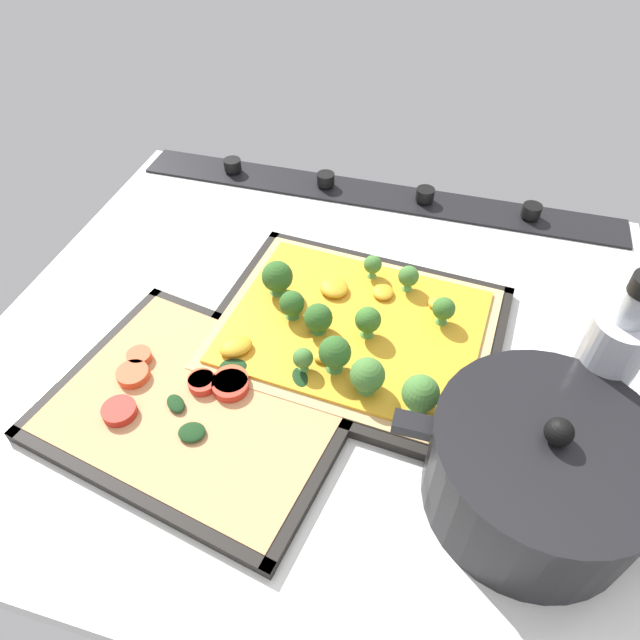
% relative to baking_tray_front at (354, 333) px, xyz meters
% --- Properties ---
extents(ground_plane, '(0.79, 0.71, 0.03)m').
position_rel_baking_tray_front_xyz_m(ground_plane, '(0.04, 0.02, -0.02)').
color(ground_plane, silver).
extents(stove_control_panel, '(0.76, 0.07, 0.03)m').
position_rel_baking_tray_front_xyz_m(stove_control_panel, '(0.04, -0.30, 0.00)').
color(stove_control_panel, black).
rests_on(stove_control_panel, ground_plane).
extents(baking_tray_front, '(0.36, 0.31, 0.01)m').
position_rel_baking_tray_front_xyz_m(baking_tray_front, '(0.00, 0.00, 0.00)').
color(baking_tray_front, black).
rests_on(baking_tray_front, ground_plane).
extents(broccoli_pizza, '(0.34, 0.28, 0.06)m').
position_rel_baking_tray_front_xyz_m(broccoli_pizza, '(0.00, 0.01, 0.02)').
color(broccoli_pizza, tan).
rests_on(broccoli_pizza, baking_tray_front).
extents(baking_tray_back, '(0.35, 0.30, 0.01)m').
position_rel_baking_tray_front_xyz_m(baking_tray_back, '(0.13, 0.15, 0.00)').
color(baking_tray_back, black).
rests_on(baking_tray_back, ground_plane).
extents(veggie_pizza_back, '(0.32, 0.27, 0.02)m').
position_rel_baking_tray_front_xyz_m(veggie_pizza_back, '(0.14, 0.15, 0.01)').
color(veggie_pizza_back, tan).
rests_on(veggie_pizza_back, baking_tray_back).
extents(cooking_pot, '(0.27, 0.20, 0.12)m').
position_rel_baking_tray_front_xyz_m(cooking_pot, '(-0.20, 0.16, 0.05)').
color(cooking_pot, black).
rests_on(cooking_pot, ground_plane).
extents(oil_bottle, '(0.06, 0.06, 0.20)m').
position_rel_baking_tray_front_xyz_m(oil_bottle, '(-0.25, 0.05, 0.08)').
color(oil_bottle, '#B7BCC6').
rests_on(oil_bottle, ground_plane).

